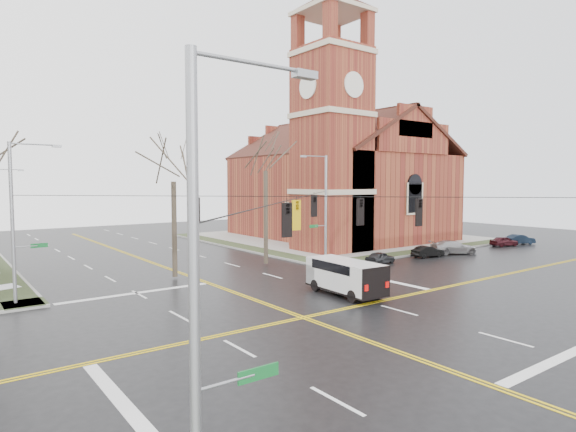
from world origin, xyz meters
TOP-DOWN VIEW (x-y plane):
  - ground at (0.00, 0.00)m, footprint 120.00×120.00m
  - sidewalks at (0.00, 0.00)m, footprint 80.00×80.00m
  - road_markings at (0.00, 0.00)m, footprint 100.00×100.00m
  - church at (24.76, 24.78)m, footprint 24.28×27.48m
  - signal_pole_ne at (11.32, 11.50)m, footprint 2.75×0.22m
  - signal_pole_nw at (-11.32, 11.50)m, footprint 2.75×0.22m
  - signal_pole_sw at (-11.32, -11.50)m, footprint 2.75×0.22m
  - span_wires at (0.00, 0.00)m, footprint 23.02×23.02m
  - traffic_signals at (-0.00, -0.67)m, footprint 8.21×8.26m
  - cargo_van at (5.23, 2.66)m, footprint 2.47×5.65m
  - parked_car_a at (15.28, 8.81)m, footprint 3.31×1.78m
  - parked_car_b at (21.63, 8.78)m, footprint 3.30×1.55m
  - parked_car_c at (25.29, 8.57)m, footprint 4.86×3.56m
  - parked_car_d at (34.67, 8.71)m, footprint 3.39×2.09m
  - parked_car_e at (37.59, 8.48)m, footprint 3.59×2.28m
  - tree_nw_near at (-1.22, 13.30)m, footprint 4.00×4.00m
  - tree_ne at (7.21, 14.14)m, footprint 4.00×4.00m

SIDE VIEW (x-z plane):
  - ground at x=0.00m, z-range 0.00..0.00m
  - road_markings at x=0.00m, z-range 0.00..0.01m
  - sidewalks at x=0.00m, z-range -0.01..0.16m
  - parked_car_b at x=21.63m, z-range 0.00..1.05m
  - parked_car_a at x=15.28m, z-range 0.00..1.07m
  - parked_car_d at x=34.67m, z-range 0.00..1.08m
  - parked_car_e at x=37.59m, z-range 0.00..1.12m
  - parked_car_c at x=25.29m, z-range 0.00..1.31m
  - cargo_van at x=5.23m, z-range 0.19..2.29m
  - signal_pole_ne at x=11.32m, z-range 0.45..9.45m
  - signal_pole_nw at x=-11.32m, z-range 0.45..9.45m
  - signal_pole_sw at x=-11.32m, z-range 0.45..9.45m
  - traffic_signals at x=0.00m, z-range 4.80..6.10m
  - span_wires at x=0.00m, z-range 6.18..6.22m
  - tree_nw_near at x=-1.22m, z-range 2.31..12.54m
  - tree_ne at x=7.21m, z-range 2.59..14.15m
  - church at x=24.76m, z-range -5.32..22.18m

